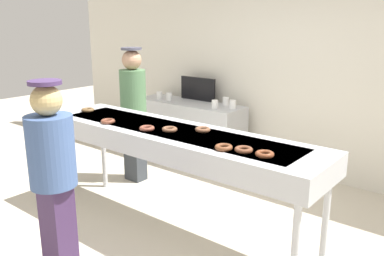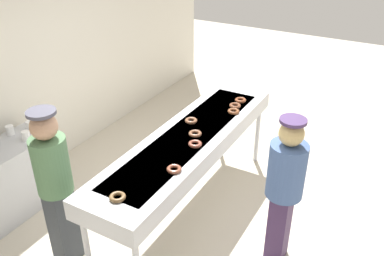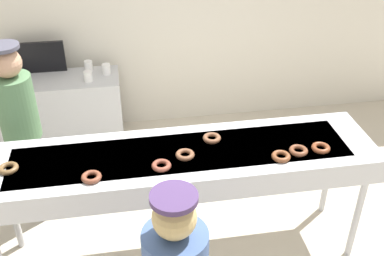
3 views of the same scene
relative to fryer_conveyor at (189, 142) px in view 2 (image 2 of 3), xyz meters
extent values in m
plane|color=beige|center=(0.00, 0.00, -0.93)|extent=(16.00, 16.00, 0.00)
cube|color=silver|center=(0.00, 2.24, 0.54)|extent=(8.00, 0.12, 2.93)
cube|color=#B7BABF|center=(0.00, 0.00, 0.00)|extent=(2.95, 0.72, 0.20)
cube|color=slate|center=(0.00, 0.00, 0.06)|extent=(2.51, 0.50, 0.08)
cylinder|color=#B7BABF|center=(1.38, -0.28, -0.51)|extent=(0.06, 0.06, 0.83)
cylinder|color=#B7BABF|center=(-1.38, 0.28, -0.51)|extent=(0.06, 0.06, 0.83)
cylinder|color=#B7BABF|center=(1.38, 0.28, -0.51)|extent=(0.06, 0.06, 0.83)
torus|color=brown|center=(0.70, -0.20, 0.12)|extent=(0.20, 0.20, 0.04)
torus|color=brown|center=(-0.65, -0.22, 0.12)|extent=(0.20, 0.20, 0.04)
torus|color=brown|center=(-1.23, -0.02, 0.12)|extent=(0.19, 0.19, 0.04)
torus|color=brown|center=(0.85, -0.15, 0.12)|extent=(0.16, 0.16, 0.04)
torus|color=brown|center=(-0.17, -0.16, 0.12)|extent=(0.18, 0.18, 0.04)
torus|color=brown|center=(0.25, 0.12, 0.12)|extent=(0.19, 0.19, 0.04)
torus|color=brown|center=(0.02, -0.06, 0.12)|extent=(0.14, 0.14, 0.04)
torus|color=brown|center=(1.03, -0.14, 0.12)|extent=(0.19, 0.19, 0.04)
cube|color=#31363C|center=(-1.26, 0.69, -0.49)|extent=(0.24, 0.18, 0.86)
cylinder|color=#4C724C|center=(-1.26, 0.69, 0.21)|extent=(0.32, 0.32, 0.55)
sphere|color=tan|center=(-1.26, 0.69, 0.61)|extent=(0.24, 0.24, 0.24)
cylinder|color=#464554|center=(-1.26, 0.69, 0.74)|extent=(0.25, 0.25, 0.03)
cube|color=#3B264A|center=(-0.20, -1.13, -0.53)|extent=(0.24, 0.18, 0.79)
cylinder|color=#3F598C|center=(-0.20, -1.13, 0.14)|extent=(0.35, 0.35, 0.54)
sphere|color=tan|center=(-0.20, -1.13, 0.52)|extent=(0.22, 0.22, 0.22)
cylinder|color=#402C56|center=(-0.20, -1.13, 0.65)|extent=(0.24, 0.24, 0.03)
cylinder|color=white|center=(-0.74, 1.69, -0.03)|extent=(0.09, 0.09, 0.11)
cylinder|color=white|center=(-0.55, 1.84, -0.03)|extent=(0.09, 0.09, 0.11)
cylinder|color=white|center=(-0.74, 1.95, -0.03)|extent=(0.09, 0.09, 0.11)
camera|label=1|loc=(2.39, -2.68, 1.07)|focal=37.86mm
camera|label=2|loc=(-3.25, -1.87, 2.24)|focal=38.01mm
camera|label=3|loc=(-0.38, -2.78, 2.08)|focal=43.19mm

